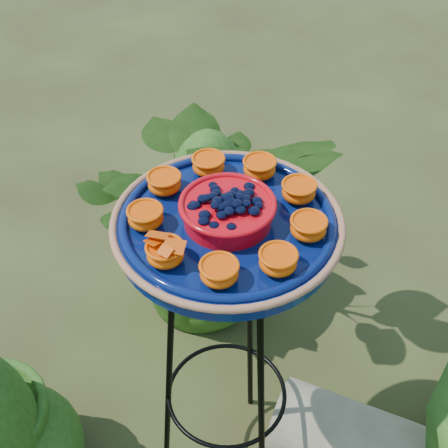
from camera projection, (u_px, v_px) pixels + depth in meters
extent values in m
torus|color=black|center=(227.00, 239.00, 1.23)|extent=(0.31, 0.31, 0.02)
torus|color=black|center=(227.00, 393.00, 1.60)|extent=(0.39, 0.39, 0.01)
cylinder|color=black|center=(250.00, 324.00, 1.60)|extent=(0.04, 0.08, 0.84)
cylinder|color=black|center=(169.00, 368.00, 1.50)|extent=(0.07, 0.07, 0.84)
cylinder|color=black|center=(261.00, 406.00, 1.43)|extent=(0.08, 0.03, 0.84)
cylinder|color=#06154F|center=(227.00, 228.00, 1.21)|extent=(0.54, 0.54, 0.04)
torus|color=#AF784F|center=(227.00, 221.00, 1.19)|extent=(0.45, 0.45, 0.02)
torus|color=#06154F|center=(227.00, 220.00, 1.19)|extent=(0.42, 0.42, 0.02)
cylinder|color=red|center=(227.00, 212.00, 1.18)|extent=(0.21, 0.21, 0.04)
torus|color=red|center=(228.00, 204.00, 1.16)|extent=(0.19, 0.19, 0.01)
ellipsoid|color=black|center=(228.00, 202.00, 1.16)|extent=(0.15, 0.15, 0.03)
ellipsoid|color=#F95502|center=(308.00, 229.00, 1.15)|extent=(0.07, 0.07, 0.03)
cylinder|color=#E25404|center=(309.00, 222.00, 1.14)|extent=(0.06, 0.06, 0.01)
ellipsoid|color=#F95502|center=(299.00, 193.00, 1.23)|extent=(0.07, 0.07, 0.03)
cylinder|color=#E25404|center=(299.00, 186.00, 1.22)|extent=(0.06, 0.06, 0.01)
ellipsoid|color=#F95502|center=(259.00, 169.00, 1.29)|extent=(0.07, 0.07, 0.03)
cylinder|color=#E25404|center=(260.00, 163.00, 1.27)|extent=(0.06, 0.06, 0.01)
ellipsoid|color=#F95502|center=(209.00, 166.00, 1.29)|extent=(0.07, 0.07, 0.03)
cylinder|color=#E25404|center=(208.00, 160.00, 1.28)|extent=(0.06, 0.06, 0.01)
ellipsoid|color=#F95502|center=(164.00, 184.00, 1.25)|extent=(0.07, 0.07, 0.03)
cylinder|color=#E25404|center=(164.00, 178.00, 1.24)|extent=(0.06, 0.06, 0.01)
ellipsoid|color=#F95502|center=(146.00, 218.00, 1.17)|extent=(0.07, 0.07, 0.03)
cylinder|color=#E25404|center=(145.00, 212.00, 1.16)|extent=(0.06, 0.06, 0.01)
ellipsoid|color=#F95502|center=(165.00, 255.00, 1.10)|extent=(0.07, 0.07, 0.03)
cylinder|color=#E25404|center=(165.00, 248.00, 1.09)|extent=(0.06, 0.06, 0.01)
ellipsoid|color=#F95502|center=(219.00, 274.00, 1.07)|extent=(0.07, 0.07, 0.03)
cylinder|color=#E25404|center=(219.00, 267.00, 1.06)|extent=(0.06, 0.06, 0.01)
ellipsoid|color=#F95502|center=(278.00, 262.00, 1.09)|extent=(0.07, 0.07, 0.03)
cylinder|color=#E25404|center=(278.00, 256.00, 1.08)|extent=(0.06, 0.06, 0.01)
cylinder|color=black|center=(164.00, 244.00, 1.08)|extent=(0.02, 0.02, 0.00)
cube|color=#FF4505|center=(158.00, 235.00, 1.09)|extent=(0.05, 0.04, 0.01)
cube|color=#FF4505|center=(174.00, 246.00, 1.07)|extent=(0.05, 0.04, 0.01)
imported|color=#204713|center=(209.00, 206.00, 1.96)|extent=(0.98, 0.98, 0.83)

